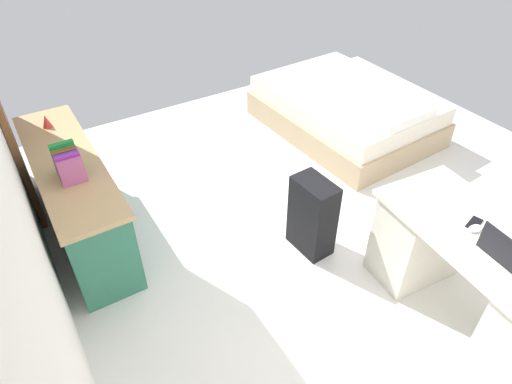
# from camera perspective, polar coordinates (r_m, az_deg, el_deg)

# --- Properties ---
(ground_plane) EXTENTS (5.58, 5.58, 0.00)m
(ground_plane) POSITION_cam_1_polar(r_m,az_deg,el_deg) (3.99, 9.51, -4.37)
(ground_plane) COLOR silver
(wall_back) EXTENTS (4.58, 0.10, 2.79)m
(wall_back) POSITION_cam_1_polar(r_m,az_deg,el_deg) (2.47, -29.81, 1.37)
(wall_back) COLOR silver
(wall_back) RESTS_ON ground_plane
(desk) EXTENTS (1.49, 0.79, 0.76)m
(desk) POSITION_cam_1_polar(r_m,az_deg,el_deg) (3.32, 25.82, -10.02)
(desk) COLOR silver
(desk) RESTS_ON ground_plane
(credenza) EXTENTS (1.80, 0.48, 0.74)m
(credenza) POSITION_cam_1_polar(r_m,az_deg,el_deg) (3.93, -21.86, -0.61)
(credenza) COLOR #2D7056
(credenza) RESTS_ON ground_plane
(bed) EXTENTS (1.97, 1.49, 0.58)m
(bed) POSITION_cam_1_polar(r_m,az_deg,el_deg) (5.23, 11.37, 10.09)
(bed) COLOR tan
(bed) RESTS_ON ground_plane
(suitcase_black) EXTENTS (0.37, 0.24, 0.66)m
(suitcase_black) POSITION_cam_1_polar(r_m,az_deg,el_deg) (3.56, 7.18, -3.06)
(suitcase_black) COLOR black
(suitcase_black) RESTS_ON ground_plane
(laptop) EXTENTS (0.33, 0.25, 0.21)m
(laptop) POSITION_cam_1_polar(r_m,az_deg,el_deg) (2.96, 29.36, -6.93)
(laptop) COLOR silver
(laptop) RESTS_ON desk
(computer_mouse) EXTENTS (0.07, 0.11, 0.03)m
(computer_mouse) POSITION_cam_1_polar(r_m,az_deg,el_deg) (3.11, 26.12, -4.19)
(computer_mouse) COLOR white
(computer_mouse) RESTS_ON desk
(cell_phone_by_mouse) EXTENTS (0.10, 0.15, 0.01)m
(cell_phone_by_mouse) POSITION_cam_1_polar(r_m,az_deg,el_deg) (3.16, 26.03, -3.60)
(cell_phone_by_mouse) COLOR black
(cell_phone_by_mouse) RESTS_ON desk
(book_row) EXTENTS (0.24, 0.17, 0.23)m
(book_row) POSITION_cam_1_polar(r_m,az_deg,el_deg) (3.46, -22.75, 3.29)
(book_row) COLOR #AD5389
(book_row) RESTS_ON credenza
(figurine_small) EXTENTS (0.08, 0.08, 0.11)m
(figurine_small) POSITION_cam_1_polar(r_m,az_deg,el_deg) (4.20, -25.14, 8.15)
(figurine_small) COLOR red
(figurine_small) RESTS_ON credenza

